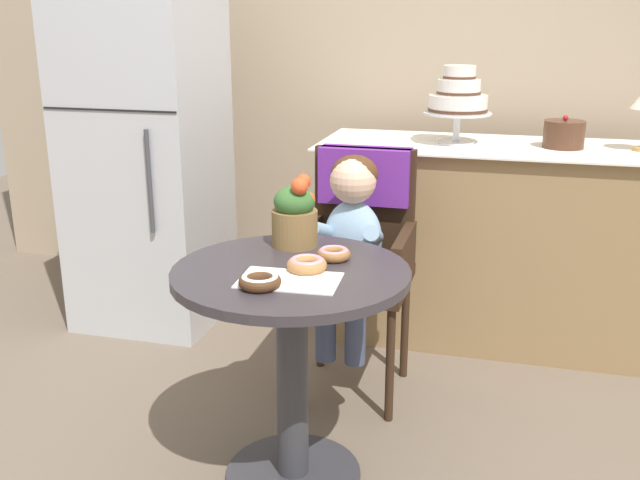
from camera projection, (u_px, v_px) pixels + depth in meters
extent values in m
plane|color=#6B5B4C|center=(293.00, 476.00, 2.38)|extent=(8.00, 8.00, 0.00)
cube|color=tan|center=(397.00, 35.00, 3.69)|extent=(4.80, 0.10, 2.70)
cylinder|color=#332D33|center=(291.00, 274.00, 2.17)|extent=(0.72, 0.72, 0.03)
cylinder|color=#333338|center=(292.00, 381.00, 2.28)|extent=(0.10, 0.10, 0.69)
cylinder|color=#333338|center=(293.00, 473.00, 2.38)|extent=(0.44, 0.44, 0.02)
cube|color=#332114|center=(353.00, 281.00, 2.78)|extent=(0.42, 0.42, 0.04)
cube|color=#332114|center=(365.00, 205.00, 2.88)|extent=(0.40, 0.04, 0.46)
cube|color=#332114|center=(306.00, 249.00, 2.80)|extent=(0.04, 0.38, 0.18)
cube|color=#332114|center=(404.00, 257.00, 2.70)|extent=(0.04, 0.38, 0.18)
cube|color=#6B2893|center=(365.00, 175.00, 2.85)|extent=(0.36, 0.11, 0.22)
cylinder|color=#332114|center=(296.00, 354.00, 2.73)|extent=(0.03, 0.03, 0.45)
cylinder|color=#332114|center=(390.00, 365.00, 2.65)|extent=(0.03, 0.03, 0.45)
cylinder|color=#332114|center=(320.00, 317.00, 3.07)|extent=(0.03, 0.03, 0.45)
cylinder|color=#332114|center=(405.00, 326.00, 2.98)|extent=(0.03, 0.03, 0.45)
ellipsoid|color=#8CADCC|center=(353.00, 239.00, 2.71)|extent=(0.22, 0.16, 0.30)
sphere|color=#E0B293|center=(353.00, 181.00, 2.64)|extent=(0.17, 0.17, 0.17)
ellipsoid|color=#4C2D19|center=(354.00, 174.00, 2.65)|extent=(0.17, 0.17, 0.14)
cylinder|color=#8CADCC|center=(322.00, 231.00, 2.64)|extent=(0.08, 0.23, 0.13)
sphere|color=#E0B293|center=(319.00, 256.00, 2.59)|extent=(0.06, 0.06, 0.06)
cylinder|color=#8CADCC|center=(374.00, 235.00, 2.59)|extent=(0.08, 0.23, 0.13)
sphere|color=#E0B293|center=(366.00, 260.00, 2.55)|extent=(0.06, 0.06, 0.06)
cylinder|color=#3F4760|center=(333.00, 273.00, 2.69)|extent=(0.09, 0.22, 0.09)
cylinder|color=#3F4760|center=(326.00, 327.00, 2.63)|extent=(0.08, 0.08, 0.26)
cylinder|color=#3F4760|center=(362.00, 275.00, 2.66)|extent=(0.09, 0.22, 0.09)
cylinder|color=#3F4760|center=(355.00, 330.00, 2.61)|extent=(0.08, 0.08, 0.26)
cube|color=white|center=(289.00, 280.00, 2.07)|extent=(0.30, 0.20, 0.00)
torus|color=#4C2D19|center=(260.00, 282.00, 2.02)|extent=(0.12, 0.12, 0.04)
torus|color=white|center=(260.00, 278.00, 2.01)|extent=(0.11, 0.11, 0.02)
torus|color=#936033|center=(334.00, 254.00, 2.25)|extent=(0.11, 0.11, 0.03)
torus|color=pink|center=(334.00, 251.00, 2.25)|extent=(0.09, 0.09, 0.02)
torus|color=#AD7542|center=(307.00, 265.00, 2.14)|extent=(0.12, 0.12, 0.04)
torus|color=pink|center=(307.00, 262.00, 2.14)|extent=(0.10, 0.10, 0.02)
cylinder|color=brown|center=(295.00, 228.00, 2.37)|extent=(0.15, 0.15, 0.12)
ellipsoid|color=#38662D|center=(294.00, 201.00, 2.35)|extent=(0.14, 0.14, 0.10)
sphere|color=#E54C23|center=(307.00, 199.00, 2.34)|extent=(0.05, 0.05, 0.05)
sphere|color=#E54C23|center=(304.00, 181.00, 2.35)|extent=(0.05, 0.05, 0.05)
sphere|color=#E54C23|center=(289.00, 201.00, 2.39)|extent=(0.07, 0.07, 0.07)
sphere|color=#E54C23|center=(287.00, 203.00, 2.36)|extent=(0.06, 0.06, 0.06)
sphere|color=#E54C23|center=(288.00, 200.00, 2.32)|extent=(0.05, 0.05, 0.05)
sphere|color=#E54C23|center=(300.00, 186.00, 2.29)|extent=(0.05, 0.05, 0.05)
cube|color=#93754C|center=(491.00, 243.00, 3.31)|extent=(1.50, 0.56, 0.90)
cube|color=white|center=(498.00, 146.00, 3.18)|extent=(1.56, 0.62, 0.01)
cylinder|color=silver|center=(456.00, 142.00, 3.22)|extent=(0.16, 0.16, 0.01)
cylinder|color=silver|center=(457.00, 128.00, 3.20)|extent=(0.03, 0.03, 0.12)
cylinder|color=silver|center=(457.00, 113.00, 3.18)|extent=(0.30, 0.30, 0.01)
cylinder|color=white|center=(458.00, 104.00, 3.17)|extent=(0.26, 0.25, 0.08)
cylinder|color=#4C2D1E|center=(458.00, 110.00, 3.18)|extent=(0.26, 0.26, 0.01)
cylinder|color=white|center=(459.00, 87.00, 3.15)|extent=(0.19, 0.19, 0.07)
cylinder|color=#4C2D1E|center=(458.00, 93.00, 3.16)|extent=(0.19, 0.19, 0.01)
cylinder|color=white|center=(460.00, 72.00, 3.13)|extent=(0.14, 0.14, 0.06)
cylinder|color=#4C2D1E|center=(459.00, 77.00, 3.14)|extent=(0.14, 0.14, 0.01)
cylinder|color=#4C2D1E|center=(564.00, 134.00, 3.10)|extent=(0.17, 0.17, 0.12)
sphere|color=red|center=(566.00, 118.00, 3.08)|extent=(0.02, 0.02, 0.02)
cube|color=#B7BABF|center=(146.00, 148.00, 3.40)|extent=(0.64, 0.60, 1.70)
cube|color=black|center=(108.00, 110.00, 3.06)|extent=(0.63, 0.01, 0.01)
cylinder|color=#3F3F44|center=(150.00, 182.00, 3.10)|extent=(0.02, 0.02, 0.45)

